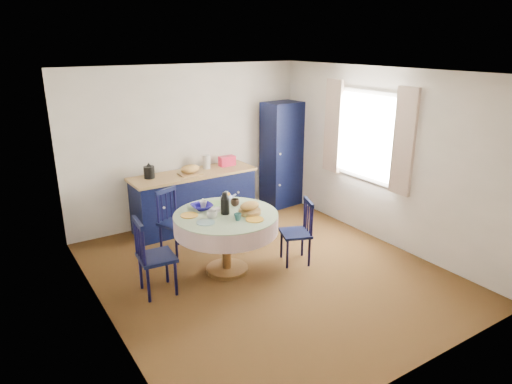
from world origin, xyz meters
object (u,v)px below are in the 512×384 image
Objects in this scene: kitchen_counter at (194,199)px; pantry_cabinet at (282,155)px; mug_a at (212,215)px; mug_d at (203,204)px; chair_left at (153,256)px; mug_b at (238,217)px; chair_far at (174,221)px; cobalt_bowl at (202,207)px; mug_c at (235,203)px; chair_right at (298,231)px; dining_table at (226,223)px.

pantry_cabinet is (1.76, 0.10, 0.46)m from kitchen_counter.
mug_d is at bearing 78.26° from mug_a.
chair_left is 0.98m from mug_d.
mug_b is at bearing -76.34° from mug_d.
chair_far reaches higher than cobalt_bowl.
pantry_cabinet is 2.65m from cobalt_bowl.
mug_d reaches higher than cobalt_bowl.
mug_a is at bearing -152.45° from mug_c.
chair_left is at bearing 176.82° from mug_a.
chair_right is 8.87× the size of mug_d.
cobalt_bowl is (0.04, 0.37, -0.02)m from mug_a.
chair_right is at bearing -28.41° from cobalt_bowl.
mug_b is at bearing -95.12° from chair_far.
chair_far is at bearing -167.61° from pantry_cabinet.
mug_a is at bearing -166.18° from dining_table.
cobalt_bowl is (-1.10, 0.60, 0.38)m from chair_right.
dining_table is at bearing 13.82° from mug_a.
mug_b is (-0.30, -1.87, 0.37)m from kitchen_counter.
kitchen_counter is at bearing 80.91° from mug_b.
pantry_cabinet is at bearing 39.40° from dining_table.
chair_left is at bearing -129.71° from kitchen_counter.
pantry_cabinet is at bearing 31.67° from cobalt_bowl.
mug_b is 0.61m from cobalt_bowl.
mug_b is at bearing -69.80° from chair_right.
cobalt_bowl is at bearing 120.45° from dining_table.
kitchen_counter is 0.94m from chair_far.
mug_c is 0.44× the size of cobalt_bowl.
mug_c is 0.41m from mug_d.
chair_far is at bearing -30.45° from chair_left.
cobalt_bowl is at bearing -63.25° from chair_left.
mug_a is at bearing -96.60° from cobalt_bowl.
chair_far is 9.77× the size of mug_b.
kitchen_counter is 1.47m from mug_c.
mug_a is 0.37m from cobalt_bowl.
chair_far is at bearing 109.68° from dining_table.
kitchen_counter is 1.78m from mug_a.
pantry_cabinet is 15.72× the size of mug_c.
dining_table is 1.38× the size of chair_left.
pantry_cabinet is at bearing 171.49° from chair_right.
pantry_cabinet reaches higher than mug_a.
mug_a is 0.42m from mug_d.
dining_table is 14.20× the size of mug_b.
mug_a is at bearing -88.50° from chair_left.
chair_right is at bearing -34.44° from mug_c.
kitchen_counter is 1.43m from cobalt_bowl.
mug_d is at bearing -154.35° from pantry_cabinet.
mug_d is (-0.15, 0.62, 0.00)m from mug_b.
dining_table is 0.31m from mug_b.
dining_table reaches higher than chair_right.
kitchen_counter is 1.93m from mug_b.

